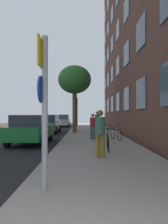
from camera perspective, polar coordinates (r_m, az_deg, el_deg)
ground_plane at (r=16.76m, az=-9.82°, el=-6.36°), size 41.80×41.80×0.00m
road_asphalt at (r=17.24m, az=-16.76°, el=-6.17°), size 7.00×38.00×0.01m
sidewalk at (r=16.54m, az=2.29°, el=-6.24°), size 4.20×38.00×0.12m
building_facade at (r=18.38m, az=11.45°, el=26.95°), size 0.56×27.00×20.32m
sign_post at (r=4.20m, az=-11.67°, el=3.54°), size 0.16×0.60×3.17m
traffic_light at (r=27.32m, az=-2.38°, el=1.63°), size 0.43×0.24×3.87m
tree_near at (r=17.37m, az=-2.90°, el=9.00°), size 2.83×2.83×5.73m
bicycle_0 at (r=8.82m, az=6.63°, el=-8.29°), size 0.42×1.76×0.96m
bicycle_1 at (r=10.43m, az=5.10°, el=-7.04°), size 0.42×1.78×0.99m
bicycle_2 at (r=12.28m, az=8.95°, el=-6.15°), size 0.57×1.69×0.95m
bicycle_3 at (r=13.97m, az=4.22°, el=-5.51°), size 0.42×1.65×0.94m
pedestrian_0 at (r=7.23m, az=4.43°, el=-5.21°), size 0.54×0.54×1.70m
pedestrian_1 at (r=12.42m, az=2.33°, el=-3.61°), size 0.36×0.36×1.59m
pedestrian_2 at (r=17.56m, az=3.54°, el=-2.37°), size 0.55×0.55×1.79m
car_0 at (r=11.70m, az=-15.10°, el=-4.68°), size 2.00×4.09×1.62m
car_1 at (r=18.29m, az=-10.13°, el=-3.24°), size 1.76×4.43×1.62m
car_2 at (r=27.46m, az=-6.03°, el=-2.38°), size 1.80×4.38×1.62m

